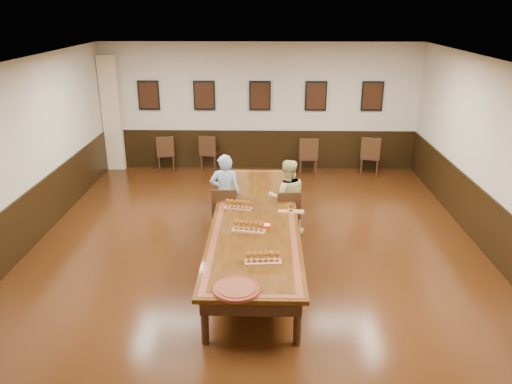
{
  "coord_description": "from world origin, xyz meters",
  "views": [
    {
      "loc": [
        0.18,
        -7.58,
        4.05
      ],
      "look_at": [
        0.0,
        0.5,
        1.0
      ],
      "focal_mm": 35.0,
      "sensor_mm": 36.0,
      "label": 1
    }
  ],
  "objects_px": {
    "chair_man": "(225,210)",
    "conference_table": "(255,224)",
    "chair_woman": "(287,212)",
    "spare_chair_a": "(165,153)",
    "carved_platter": "(237,289)",
    "spare_chair_b": "(209,152)",
    "spare_chair_d": "(370,155)",
    "person_woman": "(287,197)",
    "person_man": "(225,194)",
    "spare_chair_c": "(308,156)"
  },
  "relations": [
    {
      "from": "spare_chair_a",
      "to": "spare_chair_b",
      "type": "xyz_separation_m",
      "value": [
        1.12,
        0.11,
        -0.0
      ]
    },
    {
      "from": "spare_chair_d",
      "to": "spare_chair_c",
      "type": "bearing_deg",
      "value": 14.82
    },
    {
      "from": "chair_man",
      "to": "conference_table",
      "type": "height_order",
      "value": "chair_man"
    },
    {
      "from": "spare_chair_a",
      "to": "spare_chair_d",
      "type": "relative_size",
      "value": 0.94
    },
    {
      "from": "person_woman",
      "to": "conference_table",
      "type": "height_order",
      "value": "person_woman"
    },
    {
      "from": "chair_woman",
      "to": "carved_platter",
      "type": "height_order",
      "value": "chair_woman"
    },
    {
      "from": "person_woman",
      "to": "carved_platter",
      "type": "relative_size",
      "value": 2.13
    },
    {
      "from": "spare_chair_d",
      "to": "carved_platter",
      "type": "distance_m",
      "value": 7.4
    },
    {
      "from": "chair_woman",
      "to": "spare_chair_d",
      "type": "height_order",
      "value": "spare_chair_d"
    },
    {
      "from": "conference_table",
      "to": "carved_platter",
      "type": "distance_m",
      "value": 2.29
    },
    {
      "from": "chair_man",
      "to": "conference_table",
      "type": "distance_m",
      "value": 1.09
    },
    {
      "from": "spare_chair_b",
      "to": "conference_table",
      "type": "bearing_deg",
      "value": 113.05
    },
    {
      "from": "spare_chair_d",
      "to": "conference_table",
      "type": "height_order",
      "value": "spare_chair_d"
    },
    {
      "from": "conference_table",
      "to": "carved_platter",
      "type": "height_order",
      "value": "carved_platter"
    },
    {
      "from": "chair_woman",
      "to": "spare_chair_c",
      "type": "distance_m",
      "value": 3.62
    },
    {
      "from": "chair_woman",
      "to": "spare_chair_a",
      "type": "distance_m",
      "value": 4.87
    },
    {
      "from": "person_man",
      "to": "carved_platter",
      "type": "bearing_deg",
      "value": 96.35
    },
    {
      "from": "spare_chair_b",
      "to": "spare_chair_c",
      "type": "bearing_deg",
      "value": 179.33
    },
    {
      "from": "spare_chair_c",
      "to": "carved_platter",
      "type": "bearing_deg",
      "value": 78.38
    },
    {
      "from": "person_man",
      "to": "conference_table",
      "type": "distance_m",
      "value": 1.18
    },
    {
      "from": "chair_man",
      "to": "person_man",
      "type": "bearing_deg",
      "value": -90.0
    },
    {
      "from": "chair_man",
      "to": "chair_woman",
      "type": "relative_size",
      "value": 1.04
    },
    {
      "from": "spare_chair_a",
      "to": "carved_platter",
      "type": "relative_size",
      "value": 1.38
    },
    {
      "from": "chair_man",
      "to": "spare_chair_d",
      "type": "distance_m",
      "value": 4.92
    },
    {
      "from": "chair_man",
      "to": "chair_woman",
      "type": "height_order",
      "value": "chair_man"
    },
    {
      "from": "spare_chair_d",
      "to": "person_man",
      "type": "height_order",
      "value": "person_man"
    },
    {
      "from": "chair_man",
      "to": "spare_chair_a",
      "type": "distance_m",
      "value": 4.24
    },
    {
      "from": "spare_chair_d",
      "to": "conference_table",
      "type": "bearing_deg",
      "value": 71.41
    },
    {
      "from": "chair_man",
      "to": "spare_chair_a",
      "type": "xyz_separation_m",
      "value": [
        -1.85,
        3.82,
        -0.01
      ]
    },
    {
      "from": "spare_chair_b",
      "to": "spare_chair_d",
      "type": "bearing_deg",
      "value": -176.73
    },
    {
      "from": "spare_chair_d",
      "to": "person_man",
      "type": "xyz_separation_m",
      "value": [
        -3.36,
        -3.49,
        0.26
      ]
    },
    {
      "from": "person_man",
      "to": "conference_table",
      "type": "height_order",
      "value": "person_man"
    },
    {
      "from": "spare_chair_a",
      "to": "spare_chair_c",
      "type": "height_order",
      "value": "spare_chair_c"
    },
    {
      "from": "spare_chair_c",
      "to": "person_man",
      "type": "xyz_separation_m",
      "value": [
        -1.79,
        -3.44,
        0.27
      ]
    },
    {
      "from": "spare_chair_a",
      "to": "spare_chair_d",
      "type": "xyz_separation_m",
      "value": [
        5.21,
        -0.22,
        0.03
      ]
    },
    {
      "from": "chair_woman",
      "to": "carved_platter",
      "type": "distance_m",
      "value": 3.27
    },
    {
      "from": "spare_chair_d",
      "to": "conference_table",
      "type": "relative_size",
      "value": 0.2
    },
    {
      "from": "spare_chair_b",
      "to": "carved_platter",
      "type": "height_order",
      "value": "spare_chair_b"
    },
    {
      "from": "person_man",
      "to": "person_woman",
      "type": "height_order",
      "value": "person_man"
    },
    {
      "from": "chair_woman",
      "to": "spare_chair_a",
      "type": "xyz_separation_m",
      "value": [
        -3.0,
        3.84,
        0.01
      ]
    },
    {
      "from": "person_man",
      "to": "carved_platter",
      "type": "relative_size",
      "value": 2.26
    },
    {
      "from": "spare_chair_a",
      "to": "person_woman",
      "type": "distance_m",
      "value": 4.79
    },
    {
      "from": "spare_chair_b",
      "to": "spare_chair_d",
      "type": "distance_m",
      "value": 4.1
    },
    {
      "from": "chair_woman",
      "to": "spare_chair_a",
      "type": "relative_size",
      "value": 0.98
    },
    {
      "from": "spare_chair_b",
      "to": "person_woman",
      "type": "height_order",
      "value": "person_woman"
    },
    {
      "from": "chair_woman",
      "to": "person_man",
      "type": "xyz_separation_m",
      "value": [
        -1.15,
        0.12,
        0.3
      ]
    },
    {
      "from": "spare_chair_a",
      "to": "spare_chair_c",
      "type": "xyz_separation_m",
      "value": [
        3.64,
        -0.27,
        0.02
      ]
    },
    {
      "from": "person_woman",
      "to": "spare_chair_a",
      "type": "bearing_deg",
      "value": -56.63
    },
    {
      "from": "person_woman",
      "to": "conference_table",
      "type": "bearing_deg",
      "value": 55.17
    },
    {
      "from": "chair_man",
      "to": "spare_chair_c",
      "type": "xyz_separation_m",
      "value": [
        1.79,
        3.55,
        0.01
      ]
    }
  ]
}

